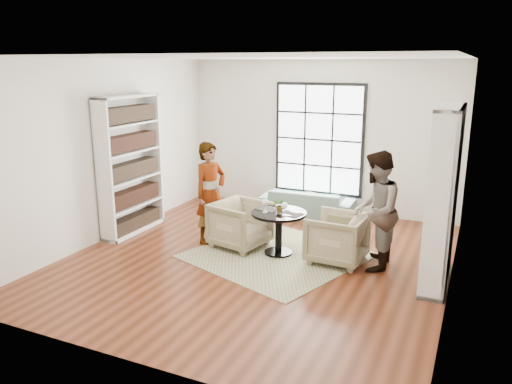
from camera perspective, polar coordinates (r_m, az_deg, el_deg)
The scene contains 16 objects.
ground at distance 7.74m, azimuth 0.18°, elevation -7.68°, with size 6.00×6.00×0.00m, color brown.
room_shell at distance 7.84m, azimuth 1.82°, elevation 2.25°, with size 6.00×6.01×6.00m.
rug at distance 7.88m, azimuth 2.39°, elevation -7.22°, with size 2.33×2.33×0.01m, color tan.
pedestal_table at distance 7.78m, azimuth 2.61°, elevation -3.62°, with size 0.86×0.86×0.69m.
sofa at distance 9.83m, azimuth 5.86°, elevation -1.24°, with size 1.82×0.71×0.53m, color slate.
armchair_left at distance 8.13m, azimuth -1.77°, elevation -3.72°, with size 0.81×0.83×0.76m, color #C1AF8A.
armchair_right at distance 7.62m, azimuth 9.21°, elevation -5.21°, with size 0.80×0.83×0.75m, color #C4BC8C.
person_left at distance 8.25m, azimuth -5.22°, elevation -0.14°, with size 0.62×0.40×1.69m, color gray.
person_right at distance 7.35m, azimuth 13.50°, elevation -2.13°, with size 0.84×0.66×1.74m, color gray.
placemat_left at distance 7.87m, azimuth 1.40°, elevation -1.95°, with size 0.34×0.26×0.01m, color black.
placemat_right at distance 7.63m, azimuth 3.98°, elevation -2.51°, with size 0.34×0.26×0.01m, color black.
cutlery_left at distance 7.87m, azimuth 1.40°, elevation -1.90°, with size 0.14×0.22×0.01m, color silver, non-canonical shape.
cutlery_right at distance 7.63m, azimuth 3.98°, elevation -2.46°, with size 0.14×0.22×0.01m, color silver, non-canonical shape.
wine_glass_left at distance 7.66m, azimuth 1.06°, elevation -1.24°, with size 0.10×0.10×0.21m.
wine_glass_right at distance 7.50m, azimuth 3.26°, elevation -1.64°, with size 0.09×0.09×0.21m.
flower_centerpiece at distance 7.72m, azimuth 2.82°, elevation -1.52°, with size 0.19×0.16×0.21m, color gray.
Camera 1 is at (2.94, -6.53, 2.92)m, focal length 35.00 mm.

